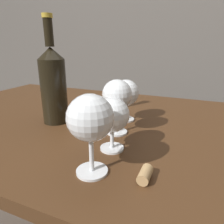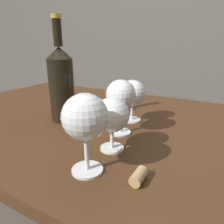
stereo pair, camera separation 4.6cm
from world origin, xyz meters
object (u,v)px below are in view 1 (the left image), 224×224
Objects in this scene: wine_bottle at (53,84)px; cork at (145,175)px; wine_glass_port at (126,94)px; wine_glass_merlot at (90,119)px; wine_glass_white at (112,116)px; wine_glass_chardonnay at (117,95)px.

wine_bottle is 7.55× the size of cork.
wine_glass_port is 0.42× the size of wine_bottle.
wine_glass_merlot reaches higher than cork.
wine_glass_merlot is at bearing -89.85° from wine_glass_white.
wine_glass_white is 0.20m from wine_glass_port.
wine_glass_port is at bearing 96.92° from wine_glass_merlot.
wine_bottle is (-0.21, 0.01, 0.01)m from wine_glass_chardonnay.
wine_bottle reaches higher than wine_glass_white.
wine_bottle reaches higher than wine_glass_merlot.
wine_glass_white is 0.10m from wine_glass_chardonnay.
wine_glass_chardonnay is at bearing -83.78° from wine_glass_port.
wine_bottle is (-0.24, 0.20, 0.01)m from wine_glass_merlot.
cork is (0.13, -0.18, -0.10)m from wine_glass_chardonnay.
wine_glass_white is (-0.00, 0.10, -0.03)m from wine_glass_merlot.
wine_glass_merlot is 3.73× the size of cork.
wine_glass_merlot is 1.24× the size of wine_glass_white.
wine_glass_merlot is 0.14m from cork.
wine_glass_white is at bearing -22.81° from wine_bottle.
wine_glass_white is at bearing 90.15° from wine_glass_merlot.
wine_glass_chardonnay is 3.58× the size of cork.
wine_bottle reaches higher than cork.
cork is at bearing -64.01° from wine_glass_port.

